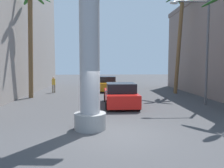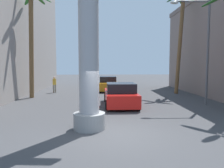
# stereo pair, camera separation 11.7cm
# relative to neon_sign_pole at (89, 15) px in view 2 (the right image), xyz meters

# --- Properties ---
(ground_plane) EXTENTS (93.23, 93.23, 0.00)m
(ground_plane) POSITION_rel_neon_sign_pole_xyz_m (1.15, 9.17, -4.81)
(ground_plane) COLOR #424244
(neon_sign_pole) EXTENTS (2.72, 1.36, 11.02)m
(neon_sign_pole) POSITION_rel_neon_sign_pole_xyz_m (0.00, 0.00, 0.00)
(neon_sign_pole) COLOR #9E9EA3
(neon_sign_pole) RESTS_ON ground
(street_lamp) EXTENTS (2.75, 0.28, 7.13)m
(street_lamp) POSITION_rel_neon_sign_pole_xyz_m (7.29, 5.41, -0.46)
(street_lamp) COLOR #59595E
(street_lamp) RESTS_ON ground
(car_lead) EXTENTS (2.19, 4.68, 1.56)m
(car_lead) POSITION_rel_neon_sign_pole_xyz_m (1.78, 5.42, -4.11)
(car_lead) COLOR black
(car_lead) RESTS_ON ground
(car_far) EXTENTS (2.11, 4.56, 1.56)m
(car_far) POSITION_rel_neon_sign_pole_xyz_m (1.17, 14.23, -4.08)
(car_far) COLOR black
(car_far) RESTS_ON ground
(palm_tree_mid_left) EXTENTS (2.92, 2.94, 8.70)m
(palm_tree_mid_left) POSITION_rel_neon_sign_pole_xyz_m (-5.23, 9.19, 0.35)
(palm_tree_mid_left) COLOR brown
(palm_tree_mid_left) RESTS_ON ground
(palm_tree_mid_right) EXTENTS (2.80, 2.83, 9.59)m
(palm_tree_mid_right) POSITION_rel_neon_sign_pole_xyz_m (7.95, 11.47, 0.88)
(palm_tree_mid_right) COLOR brown
(palm_tree_mid_right) RESTS_ON ground
(pedestrian_far_left) EXTENTS (0.47, 0.47, 1.61)m
(pedestrian_far_left) POSITION_rel_neon_sign_pole_xyz_m (-4.23, 12.62, -3.87)
(pedestrian_far_left) COLOR gray
(pedestrian_far_left) RESTS_ON ground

